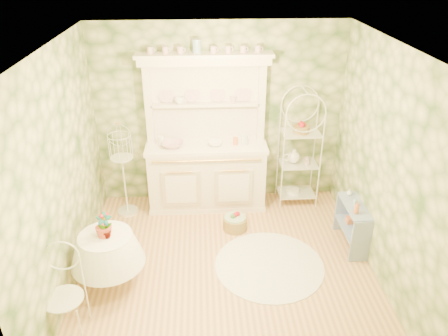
{
  "coord_description": "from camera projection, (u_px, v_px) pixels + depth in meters",
  "views": [
    {
      "loc": [
        -0.26,
        -4.24,
        3.6
      ],
      "look_at": [
        0.0,
        0.5,
        1.15
      ],
      "focal_mm": 35.0,
      "sensor_mm": 36.0,
      "label": 1
    }
  ],
  "objects": [
    {
      "name": "bottle_amber",
      "position": [
        357.0,
        209.0,
        5.39
      ],
      "size": [
        0.09,
        0.09,
        0.17
      ],
      "primitive_type": "imported",
      "rotation": [
        0.0,
        0.0,
        -0.43
      ],
      "color": "#CE6B37",
      "rests_on": "side_shelf"
    },
    {
      "name": "wall_right",
      "position": [
        386.0,
        169.0,
        4.89
      ],
      "size": [
        3.6,
        3.6,
        0.0
      ],
      "primitive_type": "plane",
      "color": "beige",
      "rests_on": "floor"
    },
    {
      "name": "lace_rug",
      "position": [
        269.0,
        265.0,
        5.48
      ],
      "size": [
        1.57,
        1.57,
        0.01
      ],
      "primitive_type": "cylinder",
      "rotation": [
        0.0,
        0.0,
        -0.16
      ],
      "color": "white",
      "rests_on": "floor"
    },
    {
      "name": "floor",
      "position": [
        226.0,
        268.0,
        5.42
      ],
      "size": [
        3.6,
        3.6,
        0.0
      ],
      "primitive_type": "plane",
      "color": "tan",
      "rests_on": "ground"
    },
    {
      "name": "cup_right",
      "position": [
        233.0,
        101.0,
        6.18
      ],
      "size": [
        0.12,
        0.12,
        0.09
      ],
      "primitive_type": "imported",
      "rotation": [
        0.0,
        0.0,
        0.35
      ],
      "color": "white",
      "rests_on": "kitchen_dresser"
    },
    {
      "name": "kitchen_dresser",
      "position": [
        206.0,
        136.0,
        6.24
      ],
      "size": [
        1.87,
        0.61,
        2.29
      ],
      "primitive_type": "cube",
      "color": "white",
      "rests_on": "floor"
    },
    {
      "name": "cup_left",
      "position": [
        179.0,
        102.0,
        6.15
      ],
      "size": [
        0.15,
        0.15,
        0.1
      ],
      "primitive_type": "imported",
      "rotation": [
        0.0,
        0.0,
        0.2
      ],
      "color": "white",
      "rests_on": "kitchen_dresser"
    },
    {
      "name": "round_table",
      "position": [
        108.0,
        258.0,
        4.98
      ],
      "size": [
        0.93,
        0.93,
        0.79
      ],
      "primitive_type": "cylinder",
      "rotation": [
        0.0,
        0.0,
        0.37
      ],
      "color": "white",
      "rests_on": "floor"
    },
    {
      "name": "bottle_glass",
      "position": [
        349.0,
        193.0,
        5.8
      ],
      "size": [
        0.1,
        0.1,
        0.1
      ],
      "primitive_type": "imported",
      "rotation": [
        0.0,
        0.0,
        0.39
      ],
      "color": "silver",
      "rests_on": "side_shelf"
    },
    {
      "name": "side_shelf",
      "position": [
        352.0,
        226.0,
        5.72
      ],
      "size": [
        0.26,
        0.7,
        0.6
      ],
      "primitive_type": "cube",
      "rotation": [
        0.0,
        0.0,
        0.0
      ],
      "color": "#8196C1",
      "rests_on": "floor"
    },
    {
      "name": "wall_front",
      "position": [
        241.0,
        287.0,
        3.21
      ],
      "size": [
        3.6,
        3.6,
        0.0
      ],
      "primitive_type": "plane",
      "color": "beige",
      "rests_on": "floor"
    },
    {
      "name": "bottle_blue",
      "position": [
        356.0,
        203.0,
        5.57
      ],
      "size": [
        0.06,
        0.06,
        0.11
      ],
      "primitive_type": "imported",
      "rotation": [
        0.0,
        0.0,
        0.16
      ],
      "color": "#8BB0C4",
      "rests_on": "side_shelf"
    },
    {
      "name": "birdcage_stand",
      "position": [
        123.0,
        172.0,
        6.25
      ],
      "size": [
        0.33,
        0.33,
        1.35
      ],
      "primitive_type": "cube",
      "rotation": [
        0.0,
        0.0,
        -0.04
      ],
      "color": "white",
      "rests_on": "floor"
    },
    {
      "name": "potted_geranium",
      "position": [
        105.0,
        228.0,
        4.74
      ],
      "size": [
        0.18,
        0.14,
        0.32
      ],
      "primitive_type": "imported",
      "rotation": [
        0.0,
        0.0,
        0.17
      ],
      "color": "#3F7238",
      "rests_on": "round_table"
    },
    {
      "name": "wall_back",
      "position": [
        219.0,
        115.0,
        6.4
      ],
      "size": [
        3.6,
        3.6,
        0.0
      ],
      "primitive_type": "plane",
      "color": "beige",
      "rests_on": "floor"
    },
    {
      "name": "bowl_floral",
      "position": [
        173.0,
        146.0,
        6.23
      ],
      "size": [
        0.35,
        0.35,
        0.07
      ],
      "primitive_type": "imported",
      "rotation": [
        0.0,
        0.0,
        -0.16
      ],
      "color": "white",
      "rests_on": "kitchen_dresser"
    },
    {
      "name": "floor_basket",
      "position": [
        235.0,
        222.0,
        6.13
      ],
      "size": [
        0.38,
        0.38,
        0.21
      ],
      "primitive_type": "cylinder",
      "rotation": [
        0.0,
        0.0,
        -0.22
      ],
      "color": "olive",
      "rests_on": "floor"
    },
    {
      "name": "cafe_chair",
      "position": [
        63.0,
        296.0,
        4.33
      ],
      "size": [
        0.46,
        0.46,
        0.96
      ],
      "primitive_type": "cube",
      "rotation": [
        0.0,
        0.0,
        0.06
      ],
      "color": "white",
      "rests_on": "floor"
    },
    {
      "name": "bakers_rack",
      "position": [
        300.0,
        145.0,
        6.41
      ],
      "size": [
        0.6,
        0.43,
        1.93
      ],
      "primitive_type": "cube",
      "rotation": [
        0.0,
        0.0,
        0.01
      ],
      "color": "white",
      "rests_on": "floor"
    },
    {
      "name": "ceiling",
      "position": [
        227.0,
        49.0,
        4.18
      ],
      "size": [
        3.6,
        3.6,
        0.0
      ],
      "primitive_type": "plane",
      "color": "white",
      "rests_on": "floor"
    },
    {
      "name": "wall_left",
      "position": [
        61.0,
        177.0,
        4.71
      ],
      "size": [
        3.6,
        3.6,
        0.0
      ],
      "primitive_type": "plane",
      "color": "beige",
      "rests_on": "floor"
    },
    {
      "name": "bowl_white",
      "position": [
        215.0,
        145.0,
        6.27
      ],
      "size": [
        0.24,
        0.24,
        0.07
      ],
      "primitive_type": "imported",
      "rotation": [
        0.0,
        0.0,
        0.19
      ],
      "color": "white",
      "rests_on": "kitchen_dresser"
    }
  ]
}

